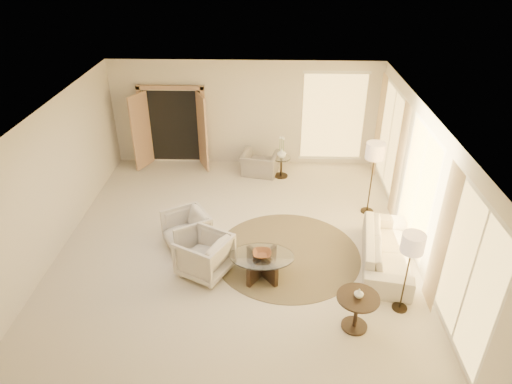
{
  "coord_description": "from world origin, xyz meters",
  "views": [
    {
      "loc": [
        0.65,
        -7.38,
        5.56
      ],
      "look_at": [
        0.4,
        0.4,
        1.1
      ],
      "focal_mm": 32.0,
      "sensor_mm": 36.0,
      "label": 1
    }
  ],
  "objects_px": {
    "accent_chair": "(260,160)",
    "end_vase": "(359,293)",
    "armchair_left": "(186,228)",
    "bowl": "(262,254)",
    "sofa": "(387,250)",
    "floor_lamp_far": "(412,247)",
    "coffee_table": "(262,263)",
    "armchair_right": "(204,253)",
    "end_table": "(357,307)",
    "side_vase": "(282,153)",
    "floor_lamp_near": "(375,154)",
    "side_table": "(281,165)"
  },
  "relations": [
    {
      "from": "accent_chair",
      "to": "end_vase",
      "type": "xyz_separation_m",
      "value": [
        1.66,
        -5.31,
        0.31
      ]
    },
    {
      "from": "armchair_left",
      "to": "bowl",
      "type": "distance_m",
      "value": 1.76
    },
    {
      "from": "armchair_left",
      "to": "end_vase",
      "type": "distance_m",
      "value": 3.72
    },
    {
      "from": "sofa",
      "to": "floor_lamp_far",
      "type": "xyz_separation_m",
      "value": [
        0.0,
        -1.21,
        0.97
      ]
    },
    {
      "from": "end_vase",
      "to": "coffee_table",
      "type": "bearing_deg",
      "value": 140.62
    },
    {
      "from": "armchair_right",
      "to": "end_table",
      "type": "height_order",
      "value": "armchair_right"
    },
    {
      "from": "armchair_right",
      "to": "side_vase",
      "type": "relative_size",
      "value": 3.59
    },
    {
      "from": "sofa",
      "to": "floor_lamp_near",
      "type": "xyz_separation_m",
      "value": [
        0.0,
        1.87,
        1.12
      ]
    },
    {
      "from": "coffee_table",
      "to": "floor_lamp_near",
      "type": "xyz_separation_m",
      "value": [
        2.35,
        2.27,
        1.17
      ]
    },
    {
      "from": "armchair_left",
      "to": "side_vase",
      "type": "height_order",
      "value": "armchair_left"
    },
    {
      "from": "end_table",
      "to": "side_table",
      "type": "relative_size",
      "value": 1.24
    },
    {
      "from": "accent_chair",
      "to": "bowl",
      "type": "xyz_separation_m",
      "value": [
        0.14,
        -4.07,
        0.07
      ]
    },
    {
      "from": "floor_lamp_far",
      "to": "side_vase",
      "type": "relative_size",
      "value": 6.28
    },
    {
      "from": "sofa",
      "to": "bowl",
      "type": "height_order",
      "value": "sofa"
    },
    {
      "from": "armchair_left",
      "to": "floor_lamp_far",
      "type": "distance_m",
      "value": 4.32
    },
    {
      "from": "coffee_table",
      "to": "end_table",
      "type": "distance_m",
      "value": 1.97
    },
    {
      "from": "armchair_right",
      "to": "side_vase",
      "type": "xyz_separation_m",
      "value": [
        1.47,
        3.91,
        0.22
      ]
    },
    {
      "from": "armchair_left",
      "to": "bowl",
      "type": "bearing_deg",
      "value": 29.46
    },
    {
      "from": "floor_lamp_near",
      "to": "end_vase",
      "type": "relative_size",
      "value": 10.86
    },
    {
      "from": "floor_lamp_near",
      "to": "end_vase",
      "type": "height_order",
      "value": "floor_lamp_near"
    },
    {
      "from": "sofa",
      "to": "floor_lamp_near",
      "type": "distance_m",
      "value": 2.18
    },
    {
      "from": "sofa",
      "to": "armchair_right",
      "type": "relative_size",
      "value": 2.51
    },
    {
      "from": "accent_chair",
      "to": "floor_lamp_far",
      "type": "bearing_deg",
      "value": 129.41
    },
    {
      "from": "floor_lamp_far",
      "to": "side_vase",
      "type": "bearing_deg",
      "value": 112.15
    },
    {
      "from": "floor_lamp_near",
      "to": "side_vase",
      "type": "xyz_separation_m",
      "value": [
        -1.94,
        1.68,
        -0.78
      ]
    },
    {
      "from": "sofa",
      "to": "armchair_left",
      "type": "relative_size",
      "value": 2.63
    },
    {
      "from": "armchair_left",
      "to": "end_vase",
      "type": "height_order",
      "value": "armchair_left"
    },
    {
      "from": "accent_chair",
      "to": "side_vase",
      "type": "xyz_separation_m",
      "value": [
        0.56,
        -0.12,
        0.26
      ]
    },
    {
      "from": "side_table",
      "to": "bowl",
      "type": "distance_m",
      "value": 3.97
    },
    {
      "from": "armchair_right",
      "to": "bowl",
      "type": "distance_m",
      "value": 1.06
    },
    {
      "from": "floor_lamp_far",
      "to": "end_vase",
      "type": "bearing_deg",
      "value": -152.25
    },
    {
      "from": "accent_chair",
      "to": "floor_lamp_far",
      "type": "height_order",
      "value": "floor_lamp_far"
    },
    {
      "from": "armchair_right",
      "to": "side_table",
      "type": "distance_m",
      "value": 4.18
    },
    {
      "from": "end_table",
      "to": "floor_lamp_near",
      "type": "xyz_separation_m",
      "value": [
        0.83,
        3.52,
        1.01
      ]
    },
    {
      "from": "armchair_left",
      "to": "side_vase",
      "type": "bearing_deg",
      "value": 116.74
    },
    {
      "from": "coffee_table",
      "to": "side_table",
      "type": "xyz_separation_m",
      "value": [
        0.42,
        3.95,
        0.05
      ]
    },
    {
      "from": "accent_chair",
      "to": "floor_lamp_near",
      "type": "bearing_deg",
      "value": 156.6
    },
    {
      "from": "sofa",
      "to": "floor_lamp_far",
      "type": "height_order",
      "value": "floor_lamp_far"
    },
    {
      "from": "armchair_left",
      "to": "accent_chair",
      "type": "relative_size",
      "value": 0.9
    },
    {
      "from": "floor_lamp_far",
      "to": "bowl",
      "type": "distance_m",
      "value": 2.62
    },
    {
      "from": "armchair_right",
      "to": "floor_lamp_near",
      "type": "distance_m",
      "value": 4.2
    },
    {
      "from": "end_vase",
      "to": "floor_lamp_near",
      "type": "bearing_deg",
      "value": 76.68
    },
    {
      "from": "side_vase",
      "to": "coffee_table",
      "type": "bearing_deg",
      "value": -96.01
    },
    {
      "from": "coffee_table",
      "to": "end_vase",
      "type": "xyz_separation_m",
      "value": [
        1.52,
        -1.25,
        0.44
      ]
    },
    {
      "from": "end_vase",
      "to": "sofa",
      "type": "bearing_deg",
      "value": 63.18
    },
    {
      "from": "armchair_right",
      "to": "bowl",
      "type": "xyz_separation_m",
      "value": [
        1.06,
        -0.04,
        0.04
      ]
    },
    {
      "from": "floor_lamp_far",
      "to": "end_vase",
      "type": "xyz_separation_m",
      "value": [
        -0.83,
        -0.44,
        -0.58
      ]
    },
    {
      "from": "coffee_table",
      "to": "side_vase",
      "type": "xyz_separation_m",
      "value": [
        0.42,
        3.95,
        0.39
      ]
    },
    {
      "from": "accent_chair",
      "to": "side_table",
      "type": "bearing_deg",
      "value": -179.49
    },
    {
      "from": "armchair_right",
      "to": "accent_chair",
      "type": "distance_m",
      "value": 4.13
    }
  ]
}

